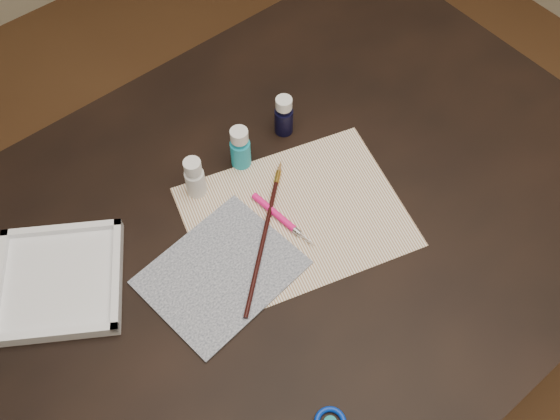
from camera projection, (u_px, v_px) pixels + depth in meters
ground at (280, 370)px, 1.70m from camera, size 3.50×3.50×0.02m
table at (280, 314)px, 1.38m from camera, size 1.30×0.90×0.75m
paper at (295, 216)px, 1.07m from camera, size 0.43×0.37×0.00m
canvas at (221, 272)px, 1.01m from camera, size 0.26×0.21×0.00m
paint_bottle_white at (195, 177)px, 1.06m from camera, size 0.04×0.04×0.08m
paint_bottle_cyan at (240, 148)px, 1.10m from camera, size 0.04×0.04×0.09m
paint_bottle_navy at (284, 115)px, 1.14m from camera, size 0.05×0.05×0.08m
paintbrush at (265, 233)px, 1.04m from camera, size 0.24×0.21×0.01m
craft_knife at (284, 220)px, 1.06m from camera, size 0.03×0.15×0.01m
palette_tray at (59, 280)px, 0.99m from camera, size 0.27×0.27×0.02m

